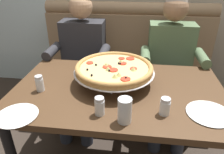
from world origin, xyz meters
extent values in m
cube|color=#937556|center=(0.00, 0.75, 0.23)|extent=(1.81, 0.60, 0.46)
cube|color=#937556|center=(0.00, 1.14, 0.69)|extent=(1.81, 0.18, 0.65)
cylinder|color=#937556|center=(0.00, 1.14, 1.06)|extent=(1.81, 0.14, 0.14)
cube|color=#4C331E|center=(0.00, 0.00, 0.74)|extent=(1.36, 0.83, 0.04)
cylinder|color=black|center=(-0.61, 0.34, 0.36)|extent=(0.06, 0.06, 0.72)
cylinder|color=black|center=(0.61, 0.34, 0.36)|extent=(0.06, 0.06, 0.72)
cube|color=#2D3342|center=(-0.41, 0.50, 0.54)|extent=(0.34, 0.40, 0.15)
cylinder|color=#2D3342|center=(-0.51, 0.25, 0.23)|extent=(0.11, 0.11, 0.46)
cylinder|color=#2D3342|center=(-0.31, 0.25, 0.23)|extent=(0.11, 0.11, 0.46)
cube|color=#2D2D33|center=(-0.41, 0.72, 0.74)|extent=(0.40, 0.22, 0.56)
cylinder|color=#2D2D33|center=(-0.64, 0.50, 0.80)|extent=(0.08, 0.28, 0.08)
cylinder|color=#2D2D33|center=(-0.18, 0.50, 0.80)|extent=(0.08, 0.28, 0.08)
sphere|color=tan|center=(-0.41, 0.70, 1.15)|extent=(0.21, 0.21, 0.21)
sphere|color=#472D19|center=(-0.41, 0.71, 1.18)|extent=(0.19, 0.19, 0.19)
cube|color=#2D3342|center=(0.41, 0.50, 0.54)|extent=(0.34, 0.40, 0.15)
cylinder|color=#2D3342|center=(0.31, 0.25, 0.23)|extent=(0.11, 0.11, 0.46)
cylinder|color=#2D3342|center=(0.51, 0.25, 0.23)|extent=(0.11, 0.11, 0.46)
cube|color=#56704C|center=(0.41, 0.72, 0.74)|extent=(0.40, 0.22, 0.56)
cylinder|color=#56704C|center=(0.18, 0.50, 0.80)|extent=(0.08, 0.28, 0.08)
cylinder|color=#56704C|center=(0.64, 0.50, 0.80)|extent=(0.08, 0.28, 0.08)
sphere|color=#997051|center=(0.41, 0.70, 1.15)|extent=(0.21, 0.21, 0.21)
sphere|color=gray|center=(0.41, 0.71, 1.18)|extent=(0.19, 0.19, 0.19)
cylinder|color=silver|center=(-0.04, -0.06, 0.80)|extent=(0.01, 0.01, 0.08)
cylinder|color=silver|center=(-0.16, 0.15, 0.80)|extent=(0.01, 0.01, 0.08)
cylinder|color=silver|center=(0.08, 0.15, 0.80)|extent=(0.01, 0.01, 0.08)
torus|color=silver|center=(-0.04, 0.08, 0.84)|extent=(0.29, 0.29, 0.01)
cylinder|color=silver|center=(-0.04, 0.08, 0.84)|extent=(0.53, 0.53, 0.00)
cylinder|color=tan|center=(-0.04, 0.08, 0.86)|extent=(0.51, 0.51, 0.02)
torus|color=tan|center=(-0.04, 0.08, 0.87)|extent=(0.51, 0.51, 0.03)
cylinder|color=#E5C17A|center=(-0.04, 0.08, 0.87)|extent=(0.45, 0.45, 0.01)
cylinder|color=red|center=(-0.08, 0.07, 0.88)|extent=(0.06, 0.06, 0.01)
cylinder|color=red|center=(0.00, 0.22, 0.88)|extent=(0.05, 0.05, 0.01)
cylinder|color=red|center=(-0.04, 0.03, 0.88)|extent=(0.06, 0.06, 0.01)
cylinder|color=red|center=(0.06, 0.23, 0.88)|extent=(0.06, 0.06, 0.01)
cylinder|color=red|center=(0.05, -0.09, 0.88)|extent=(0.06, 0.06, 0.01)
cylinder|color=red|center=(0.09, 0.06, 0.88)|extent=(0.05, 0.05, 0.01)
cylinder|color=red|center=(0.02, 0.14, 0.88)|extent=(0.05, 0.05, 0.01)
cylinder|color=red|center=(-0.21, 0.12, 0.88)|extent=(0.05, 0.05, 0.01)
sphere|color=black|center=(0.05, -0.08, 0.88)|extent=(0.01, 0.01, 0.01)
sphere|color=black|center=(-0.06, 0.01, 0.88)|extent=(0.01, 0.01, 0.01)
sphere|color=black|center=(0.00, 0.12, 0.88)|extent=(0.01, 0.01, 0.01)
sphere|color=black|center=(-0.01, 0.13, 0.88)|extent=(0.01, 0.01, 0.01)
sphere|color=black|center=(-0.16, 0.09, 0.88)|extent=(0.01, 0.01, 0.01)
sphere|color=black|center=(-0.16, -0.07, 0.88)|extent=(0.01, 0.01, 0.01)
sphere|color=black|center=(0.01, -0.04, 0.88)|extent=(0.01, 0.01, 0.01)
sphere|color=black|center=(-0.20, 0.01, 0.88)|extent=(0.01, 0.01, 0.01)
cone|color=#CCC675|center=(-0.09, 0.08, 0.89)|extent=(0.04, 0.04, 0.02)
cone|color=#CCC675|center=(0.09, 0.04, 0.89)|extent=(0.04, 0.04, 0.02)
cone|color=#CCC675|center=(-0.07, 0.03, 0.89)|extent=(0.04, 0.04, 0.02)
cone|color=#CCC675|center=(0.00, 0.15, 0.89)|extent=(0.04, 0.04, 0.02)
cone|color=#CCC675|center=(-0.02, -0.07, 0.89)|extent=(0.04, 0.04, 0.02)
cone|color=#CCC675|center=(0.01, -0.04, 0.89)|extent=(0.04, 0.04, 0.02)
cylinder|color=white|center=(-0.49, -0.08, 0.80)|extent=(0.05, 0.05, 0.08)
cylinder|color=#4C6633|center=(-0.49, -0.08, 0.78)|extent=(0.04, 0.04, 0.05)
cylinder|color=silver|center=(-0.49, -0.08, 0.85)|extent=(0.05, 0.05, 0.02)
cylinder|color=white|center=(0.27, -0.23, 0.80)|extent=(0.06, 0.06, 0.08)
cylinder|color=#A82D19|center=(0.27, -0.23, 0.78)|extent=(0.05, 0.05, 0.04)
cylinder|color=silver|center=(0.27, -0.23, 0.85)|extent=(0.05, 0.05, 0.02)
cylinder|color=white|center=(-0.07, -0.28, 0.80)|extent=(0.05, 0.05, 0.08)
cylinder|color=silver|center=(-0.07, -0.28, 0.78)|extent=(0.05, 0.05, 0.04)
cylinder|color=silver|center=(-0.07, -0.28, 0.85)|extent=(0.05, 0.05, 0.02)
cylinder|color=white|center=(-0.51, -0.35, 0.76)|extent=(0.16, 0.16, 0.01)
cone|color=white|center=(-0.51, -0.35, 0.77)|extent=(0.22, 0.22, 0.01)
cylinder|color=white|center=(0.51, -0.20, 0.76)|extent=(0.17, 0.17, 0.01)
cone|color=white|center=(0.51, -0.20, 0.77)|extent=(0.24, 0.24, 0.01)
cylinder|color=silver|center=(0.06, -0.32, 0.83)|extent=(0.07, 0.07, 0.14)
cylinder|color=white|center=(0.06, -0.32, 0.79)|extent=(0.06, 0.06, 0.07)
camera|label=1|loc=(0.11, -1.19, 1.47)|focal=34.27mm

